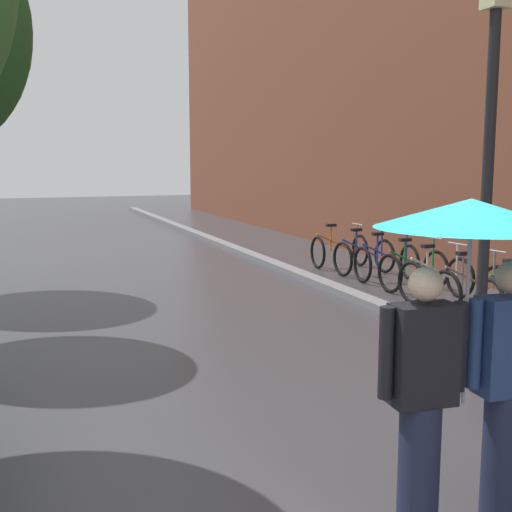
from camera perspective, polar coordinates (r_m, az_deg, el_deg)
The scene contains 9 objects.
kerb_strip at distance 14.13m, azimuth 2.07°, elevation -0.91°, with size 0.30×36.00×0.12m, color slate.
parked_bicycle_2 at distance 10.64m, azimuth 18.17°, elevation -2.67°, with size 1.13×0.79×0.96m.
parked_bicycle_3 at distance 11.35m, azimuth 15.32°, elevation -1.88°, with size 1.14×0.79×0.96m.
parked_bicycle_4 at distance 12.13m, azimuth 13.45°, elevation -1.17°, with size 1.13×0.78×0.96m.
parked_bicycle_5 at distance 12.94m, azimuth 11.20°, elevation -0.51°, with size 1.10×0.74×0.96m.
parked_bicycle_6 at distance 13.62m, azimuth 9.33°, elevation -0.02°, with size 1.13×0.78×0.96m.
parked_bicycle_7 at distance 14.47m, azimuth 7.20°, elevation 0.51°, with size 1.09×0.72×0.96m.
couple_under_umbrella at distance 4.29m, azimuth 17.84°, elevation -4.21°, with size 1.20×1.18×2.10m.
street_lamp_post at distance 7.43m, azimuth 19.49°, elevation 8.75°, with size 0.24×0.24×4.17m.
Camera 1 is at (-2.15, -2.88, 2.33)m, focal length 46.27 mm.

